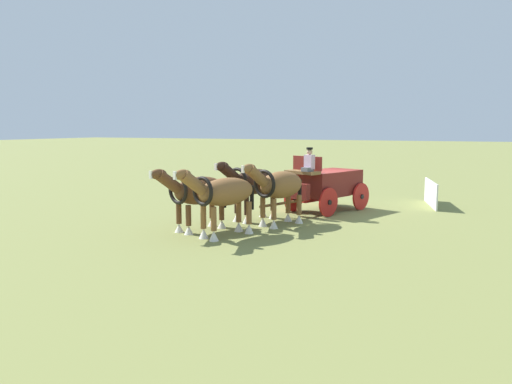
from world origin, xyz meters
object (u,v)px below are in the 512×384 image
Objects in this scene: show_wagon at (326,184)px; draft_horse_lead_near at (223,194)px; draft_horse_rear_off at (252,184)px; draft_horse_lead_off at (197,192)px; draft_horse_rear_near at (279,187)px.

show_wagon is 6.25m from draft_horse_lead_near.
draft_horse_rear_off is at bearing -173.97° from draft_horse_lead_near.
draft_horse_rear_off reaches higher than draft_horse_lead_off.
show_wagon is 6.24m from draft_horse_lead_off.
show_wagon reaches higher than draft_horse_lead_off.
draft_horse_lead_near is at bearing 69.27° from draft_horse_lead_off.
draft_horse_lead_off is at bearing -110.73° from draft_horse_lead_near.
draft_horse_rear_near is 1.30m from draft_horse_rear_off.
draft_horse_rear_off is at bearing -30.77° from show_wagon.
draft_horse_rear_near is at bearing -10.32° from show_wagon.
draft_horse_rear_off is 2.91m from draft_horse_lead_near.
draft_horse_rear_near is 0.97× the size of draft_horse_lead_off.
draft_horse_lead_off is (-0.46, -1.22, -0.06)m from draft_horse_lead_near.
draft_horse_rear_off reaches higher than draft_horse_lead_near.
show_wagon reaches higher than draft_horse_lead_near.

